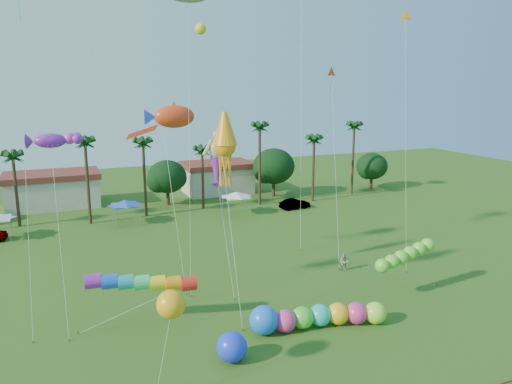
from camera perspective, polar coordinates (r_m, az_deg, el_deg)
name	(u,v)px	position (r m, az deg, el deg)	size (l,w,h in m)	color
ground	(320,372)	(31.98, 7.31, -19.69)	(160.00, 160.00, 0.00)	#285116
tree_line	(187,175)	(70.68, -7.92, 1.96)	(69.46, 8.91, 11.00)	#3A2819
buildings_row	(133,186)	(75.61, -13.92, 0.64)	(35.00, 7.00, 4.00)	beige
tent_row	(126,203)	(61.83, -14.65, -1.27)	(31.00, 4.00, 0.60)	white
car_b	(295,204)	(68.46, 4.46, -1.36)	(1.48, 4.25, 1.40)	#4C4C54
spectator_b	(344,262)	(46.87, 10.02, -7.87)	(0.82, 0.64, 1.69)	#A9A08C
caterpillar_inflatable	(313,317)	(36.31, 6.56, -13.97)	(9.99, 3.63, 2.04)	#E03B85
blue_ball	(232,347)	(32.28, -2.78, -17.27)	(1.92, 1.92, 1.92)	#1C3AFD
rainbow_tube	(162,288)	(36.08, -10.65, -10.70)	(9.55, 2.74, 3.43)	red
green_worm	(382,266)	(40.60, 14.22, -8.19)	(9.43, 2.30, 3.60)	#62D830
orange_ball_kite	(171,304)	(28.09, -9.69, -12.54)	(2.49, 2.31, 5.98)	#FFA614
merman_kite	(217,163)	(41.61, -4.46, 3.28)	(2.29, 5.37, 12.66)	tan
fish_kite	(175,117)	(44.46, -9.30, 8.51)	(5.59, 7.51, 15.16)	red
squid_kite	(225,146)	(36.74, -3.58, 5.25)	(2.21, 5.86, 15.01)	orange
lobster_kite	(50,141)	(36.71, -22.43, 5.44)	(4.08, 5.13, 13.80)	purple
delta_kite_red	(332,78)	(47.69, 8.65, 12.77)	(1.20, 3.78, 18.34)	#CB3F16
delta_kite_yellow	(405,22)	(47.85, 16.70, 18.11)	(1.17, 3.40, 23.19)	orange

